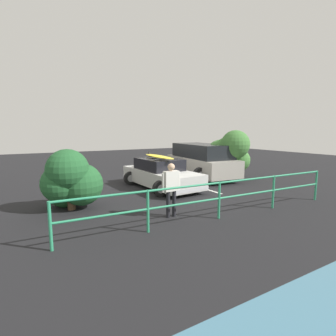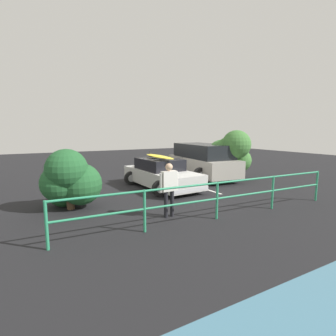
# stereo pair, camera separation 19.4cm
# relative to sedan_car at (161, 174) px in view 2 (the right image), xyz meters

# --- Properties ---
(ground_plane) EXTENTS (44.00, 44.00, 0.02)m
(ground_plane) POSITION_rel_sedan_car_xyz_m (-0.47, -0.18, -0.62)
(ground_plane) COLOR black
(ground_plane) RESTS_ON ground
(parking_stripe) EXTENTS (0.12, 4.52, 0.00)m
(parking_stripe) POSITION_rel_sedan_car_xyz_m (-1.52, 0.04, -0.61)
(parking_stripe) COLOR silver
(parking_stripe) RESTS_ON ground
(sedan_car) EXTENTS (2.50, 4.35, 1.56)m
(sedan_car) POSITION_rel_sedan_car_xyz_m (0.00, 0.00, 0.00)
(sedan_car) COLOR silver
(sedan_car) RESTS_ON ground
(suv_car) EXTENTS (2.90, 4.81, 1.80)m
(suv_car) POSITION_rel_sedan_car_xyz_m (-3.04, -1.04, 0.32)
(suv_car) COLOR #9E998E
(suv_car) RESTS_ON ground
(person_bystander) EXTENTS (0.62, 0.21, 1.58)m
(person_bystander) POSITION_rel_sedan_car_xyz_m (1.65, 3.66, 0.34)
(person_bystander) COLOR black
(person_bystander) RESTS_ON ground
(railing_fence) EXTENTS (8.88, 0.47, 1.08)m
(railing_fence) POSITION_rel_sedan_car_xyz_m (0.54, 4.48, 0.12)
(railing_fence) COLOR #2D9366
(railing_fence) RESTS_ON ground
(bush_near_left) EXTENTS (1.89, 1.91, 2.00)m
(bush_near_left) POSITION_rel_sedan_car_xyz_m (4.04, 1.39, 0.29)
(bush_near_left) COLOR brown
(bush_near_left) RESTS_ON ground
(bush_near_right) EXTENTS (2.12, 2.45, 2.53)m
(bush_near_right) POSITION_rel_sedan_car_xyz_m (-3.91, 0.01, 0.74)
(bush_near_right) COLOR brown
(bush_near_right) RESTS_ON ground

